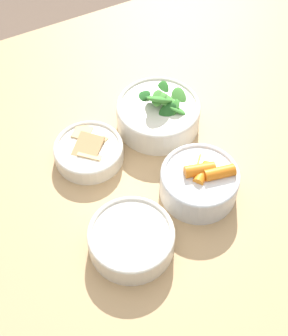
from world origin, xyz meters
The scene contains 6 objects.
ground_plane centered at (0.00, 0.00, 0.00)m, with size 10.00×10.00×0.00m, color brown.
dining_table centered at (0.00, 0.00, 0.64)m, with size 1.31×1.04×0.73m.
bowl_carrots centered at (-0.04, 0.12, 0.77)m, with size 0.15×0.15×0.08m.
bowl_greens centered at (-0.06, -0.07, 0.77)m, with size 0.18×0.18×0.11m.
bowl_beans_hotdog centered at (0.13, 0.17, 0.76)m, with size 0.16×0.16×0.05m.
bowl_cookies centered at (0.12, -0.06, 0.75)m, with size 0.14×0.14×0.04m.
Camera 1 is at (0.30, 0.53, 1.50)m, focal length 50.00 mm.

